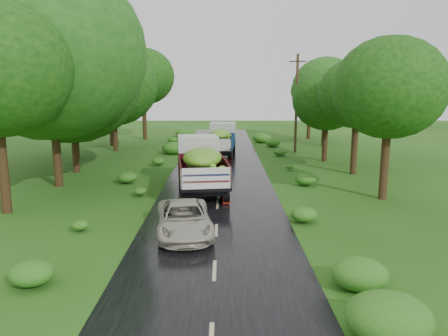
{
  "coord_description": "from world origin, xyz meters",
  "views": [
    {
      "loc": [
        0.28,
        -13.45,
        6.04
      ],
      "look_at": [
        0.34,
        9.07,
        1.7
      ],
      "focal_mm": 35.0,
      "sensor_mm": 36.0,
      "label": 1
    }
  ],
  "objects_px": {
    "truck_near": "(200,162)",
    "truck_far": "(221,138)",
    "utility_pole": "(296,102)",
    "car": "(184,219)"
  },
  "relations": [
    {
      "from": "truck_near",
      "to": "utility_pole",
      "type": "bearing_deg",
      "value": 54.6
    },
    {
      "from": "car",
      "to": "truck_near",
      "type": "bearing_deg",
      "value": 79.81
    },
    {
      "from": "truck_far",
      "to": "utility_pole",
      "type": "height_order",
      "value": "utility_pole"
    },
    {
      "from": "car",
      "to": "utility_pole",
      "type": "bearing_deg",
      "value": 61.88
    },
    {
      "from": "truck_far",
      "to": "utility_pole",
      "type": "bearing_deg",
      "value": 21.88
    },
    {
      "from": "truck_near",
      "to": "truck_far",
      "type": "bearing_deg",
      "value": 77.73
    },
    {
      "from": "truck_far",
      "to": "truck_near",
      "type": "bearing_deg",
      "value": -89.96
    },
    {
      "from": "truck_far",
      "to": "car",
      "type": "height_order",
      "value": "truck_far"
    },
    {
      "from": "truck_near",
      "to": "truck_far",
      "type": "xyz_separation_m",
      "value": [
        1.11,
        12.47,
        -0.15
      ]
    },
    {
      "from": "truck_far",
      "to": "utility_pole",
      "type": "xyz_separation_m",
      "value": [
        6.66,
        2.0,
        2.93
      ]
    }
  ]
}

